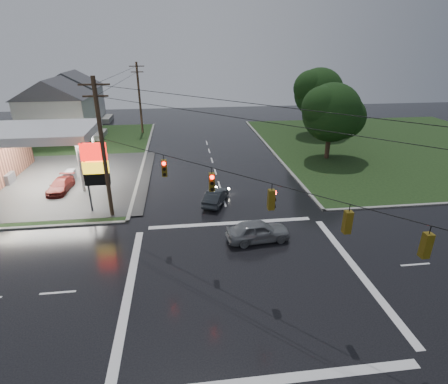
{
  "coord_description": "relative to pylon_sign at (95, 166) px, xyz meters",
  "views": [
    {
      "loc": [
        -3.56,
        -17.08,
        13.19
      ],
      "look_at": [
        -0.62,
        6.33,
        3.0
      ],
      "focal_mm": 28.0,
      "sensor_mm": 36.0,
      "label": 1
    }
  ],
  "objects": [
    {
      "name": "ground",
      "position": [
        10.5,
        -10.5,
        -4.01
      ],
      "size": [
        120.0,
        120.0,
        0.0
      ],
      "primitive_type": "plane",
      "color": "black",
      "rests_on": "ground"
    },
    {
      "name": "grass_ne",
      "position": [
        36.5,
        15.5,
        -3.97
      ],
      "size": [
        36.0,
        36.0,
        0.08
      ],
      "primitive_type": "cube",
      "color": "black",
      "rests_on": "ground"
    },
    {
      "name": "pylon_sign",
      "position": [
        0.0,
        0.0,
        0.0
      ],
      "size": [
        2.0,
        0.35,
        6.0
      ],
      "color": "#59595E",
      "rests_on": "ground"
    },
    {
      "name": "utility_pole_nw",
      "position": [
        1.0,
        -1.0,
        1.71
      ],
      "size": [
        2.2,
        0.32,
        11.0
      ],
      "color": "#382619",
      "rests_on": "ground"
    },
    {
      "name": "utility_pole_n",
      "position": [
        1.0,
        27.5,
        1.46
      ],
      "size": [
        2.2,
        0.32,
        10.5
      ],
      "color": "#382619",
      "rests_on": "ground"
    },
    {
      "name": "traffic_signals",
      "position": [
        10.52,
        -10.52,
        2.47
      ],
      "size": [
        26.87,
        26.87,
        1.47
      ],
      "color": "black",
      "rests_on": "ground"
    },
    {
      "name": "house_near",
      "position": [
        -10.45,
        25.5,
        0.39
      ],
      "size": [
        11.05,
        8.48,
        8.6
      ],
      "color": "silver",
      "rests_on": "ground"
    },
    {
      "name": "house_far",
      "position": [
        -11.45,
        37.5,
        0.39
      ],
      "size": [
        11.05,
        8.48,
        8.6
      ],
      "color": "silver",
      "rests_on": "ground"
    },
    {
      "name": "tree_ne_near",
      "position": [
        24.64,
        11.49,
        1.55
      ],
      "size": [
        7.99,
        6.8,
        8.98
      ],
      "color": "black",
      "rests_on": "ground"
    },
    {
      "name": "tree_ne_far",
      "position": [
        27.65,
        23.49,
        2.17
      ],
      "size": [
        8.46,
        7.2,
        9.8
      ],
      "color": "black",
      "rests_on": "ground"
    },
    {
      "name": "car_north",
      "position": [
        9.7,
        0.32,
        -3.36
      ],
      "size": [
        2.77,
        4.16,
        1.3
      ],
      "primitive_type": "imported",
      "rotation": [
        0.0,
        0.0,
        2.75
      ],
      "color": "#202428",
      "rests_on": "ground"
    },
    {
      "name": "car_crossing",
      "position": [
        12.06,
        -6.3,
        -3.24
      ],
      "size": [
        4.7,
        2.28,
        1.55
      ],
      "primitive_type": "imported",
      "rotation": [
        0.0,
        0.0,
        1.67
      ],
      "color": "slate",
      "rests_on": "ground"
    },
    {
      "name": "car_pump",
      "position": [
        -4.69,
        4.87,
        -3.41
      ],
      "size": [
        1.97,
        4.27,
        1.21
      ],
      "primitive_type": "imported",
      "rotation": [
        0.0,
        0.0,
        -0.07
      ],
      "color": "maroon",
      "rests_on": "ground"
    }
  ]
}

